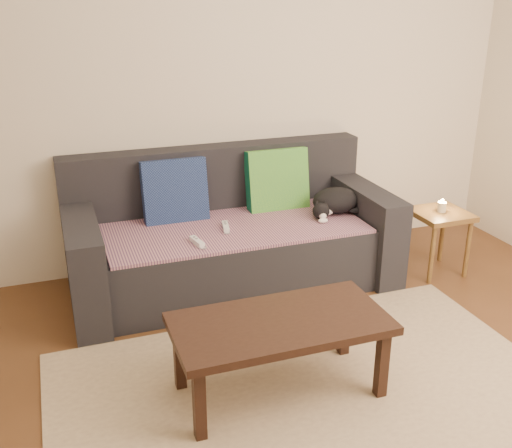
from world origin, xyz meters
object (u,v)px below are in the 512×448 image
sofa (230,239)px  wii_remote_b (226,227)px  wii_remote_a (197,242)px  side_table (440,222)px  cat (335,202)px  coffee_table (280,329)px

sofa → wii_remote_b: 0.20m
wii_remote_a → side_table: size_ratio=0.33×
sofa → cat: sofa is taller
wii_remote_b → coffee_table: bearing=-172.3°
wii_remote_a → cat: bearing=-88.8°
sofa → coffee_table: bearing=-96.4°
side_table → coffee_table: bearing=-149.5°
cat → wii_remote_a: (-1.02, -0.21, -0.07)m
wii_remote_a → wii_remote_b: size_ratio=1.00×
wii_remote_a → coffee_table: wii_remote_a is taller
sofa → wii_remote_b: size_ratio=14.00×
wii_remote_b → coffee_table: 1.13m
side_table → cat: bearing=160.7°
sofa → coffee_table: sofa is taller
coffee_table → wii_remote_a: bearing=99.7°
sofa → coffee_table: 1.25m
side_table → coffee_table: size_ratio=0.44×
cat → coffee_table: cat is taller
wii_remote_a → wii_remote_b: 0.29m
side_table → wii_remote_a: bearing=178.9°
sofa → side_table: size_ratio=4.68×
sofa → side_table: (1.41, -0.33, 0.06)m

